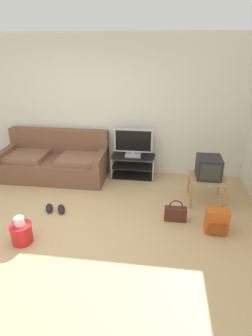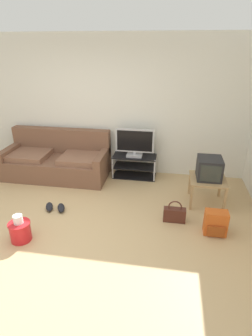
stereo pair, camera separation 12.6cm
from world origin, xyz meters
name	(u,v)px [view 2 (the right image)]	position (x,y,z in m)	size (l,w,h in m)	color
ground_plane	(55,239)	(0.00, 0.00, -0.01)	(9.00, 9.80, 0.02)	tan
wall_back	(96,106)	(0.00, 2.45, 1.35)	(9.00, 0.10, 2.70)	silver
couch	(57,161)	(-0.73, 1.95, 0.32)	(2.06, 0.93, 0.91)	brown
tv_stand	(135,166)	(0.83, 2.15, 0.23)	(0.86, 0.41, 0.45)	black
flat_tv	(135,143)	(0.83, 2.13, 0.73)	(0.75, 0.22, 0.55)	#B2B2B7
side_table	(208,182)	(2.17, 1.33, 0.39)	(0.58, 0.58, 0.46)	tan
crt_tv	(209,168)	(2.17, 1.35, 0.63)	(0.39, 0.42, 0.35)	#232326
backpack	(216,223)	(2.22, 0.48, 0.18)	(0.32, 0.26, 0.36)	#CC561E
handbag	(174,214)	(1.65, 0.69, 0.12)	(0.34, 0.12, 0.35)	#4C2319
cleaning_bucket	(20,230)	(-0.44, -0.11, 0.16)	(0.30, 0.30, 0.40)	red
sneakers_pair	(55,207)	(-0.28, 0.69, 0.04)	(0.41, 0.28, 0.09)	black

